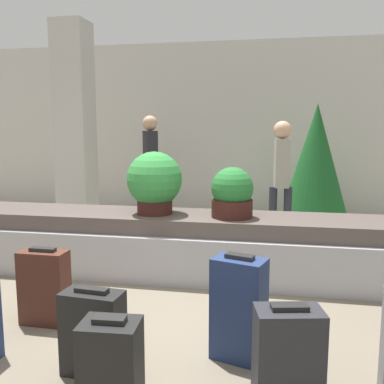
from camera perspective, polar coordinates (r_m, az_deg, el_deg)
ground_plane at (r=3.55m, az=-4.70°, el=-18.45°), size 18.00×18.00×0.00m
back_wall at (r=8.11m, az=4.71°, el=8.31°), size 18.00×0.06×3.20m
carousel at (r=4.79m, az=0.00°, el=-7.13°), size 6.21×0.93×0.67m
pillar at (r=6.87m, az=-15.31°, el=8.05°), size 0.49×0.49×3.20m
suitcase_1 at (r=3.09m, az=6.26°, el=-15.21°), size 0.41×0.32×0.75m
suitcase_3 at (r=3.81m, az=-19.07°, el=-11.90°), size 0.39×0.20×0.65m
suitcase_4 at (r=3.01m, az=-13.04°, el=-17.81°), size 0.41×0.24×0.59m
suitcase_5 at (r=2.55m, az=-10.73°, el=-22.61°), size 0.33×0.26×0.62m
suitcase_6 at (r=2.75m, az=12.67°, el=-20.37°), size 0.43×0.32×0.59m
potted_plant_0 at (r=4.54m, az=5.38°, el=-0.26°), size 0.45×0.45×0.54m
potted_plant_1 at (r=4.72m, az=-5.03°, el=1.29°), size 0.61×0.61×0.69m
traveler_0 at (r=7.40m, az=-5.57°, el=4.56°), size 0.32×0.37×1.83m
traveler_1 at (r=5.94m, az=11.82°, el=2.64°), size 0.31×0.33×1.71m
decorated_tree at (r=6.85m, az=16.14°, el=3.70°), size 1.07×1.07×1.99m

